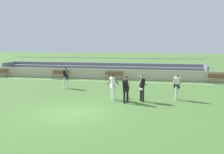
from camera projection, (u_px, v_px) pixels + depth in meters
name	position (u px, v px, depth m)	size (l,w,h in m)	color
ground_plane	(73.00, 113.00, 12.77)	(160.00, 160.00, 0.00)	#477033
field_line_sideline	(113.00, 82.00, 23.17)	(44.00, 0.12, 0.01)	white
sideline_wall	(115.00, 74.00, 24.56)	(48.00, 0.16, 1.02)	beige
bleacher_stand	(100.00, 69.00, 27.22)	(22.49, 2.83, 1.94)	#9EA3AD
bench_near_wall_gap	(218.00, 78.00, 21.88)	(1.80, 0.40, 0.90)	brown
bench_far_right	(114.00, 75.00, 23.72)	(1.80, 0.40, 0.90)	brown
bench_centre_sideline	(61.00, 74.00, 24.78)	(1.80, 0.40, 0.90)	brown
bench_far_left	(1.00, 72.00, 26.10)	(1.80, 0.40, 0.90)	brown
player_dark_trailing_run	(142.00, 86.00, 15.09)	(0.57, 0.46, 1.67)	black
player_white_challenging	(113.00, 84.00, 15.57)	(0.74, 0.51, 1.68)	white
player_dark_deep_cover	(126.00, 87.00, 14.81)	(0.45, 0.53, 1.62)	black
player_white_wide_right	(177.00, 84.00, 15.55)	(0.57, 0.50, 1.68)	white
player_dark_wide_left	(66.00, 76.00, 19.58)	(0.44, 0.58, 1.67)	white
soccer_ball	(128.00, 97.00, 15.86)	(0.22, 0.22, 0.22)	yellow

